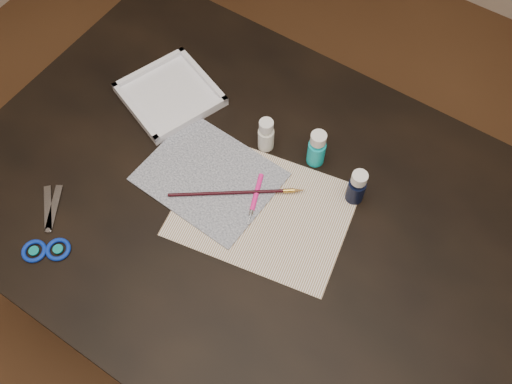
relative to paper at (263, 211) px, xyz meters
The scene contains 11 objects.
ground 0.76m from the paper, 163.19° to the left, with size 3.50×3.50×0.02m, color #422614.
table 0.38m from the paper, 163.19° to the left, with size 1.30×0.90×0.75m, color black.
paper is the anchor object (origin of this frame).
canvas 0.14m from the paper, behind, with size 0.28×0.23×0.00m, color black.
paint_bottle_white 0.17m from the paper, 121.12° to the left, with size 0.04×0.04×0.09m, color white.
paint_bottle_cyan 0.18m from the paper, 81.14° to the left, with size 0.04×0.04×0.10m, color #10AFBD.
paint_bottle_navy 0.21m from the paper, 43.00° to the left, with size 0.04×0.04×0.09m, color black.
paintbrush 0.07m from the paper, behind, with size 0.30×0.01×0.01m, color black, non-canonical shape.
craft_knife 0.03m from the paper, 166.07° to the left, with size 0.14×0.01×0.01m, color #FB1C8F, non-canonical shape.
scissors 0.46m from the paper, 142.25° to the right, with size 0.20×0.10×0.01m, color silver, non-canonical shape.
palette_tray 0.38m from the paper, 159.30° to the left, with size 0.20×0.20×0.02m, color white.
Camera 1 is at (0.32, -0.49, 1.83)m, focal length 40.00 mm.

